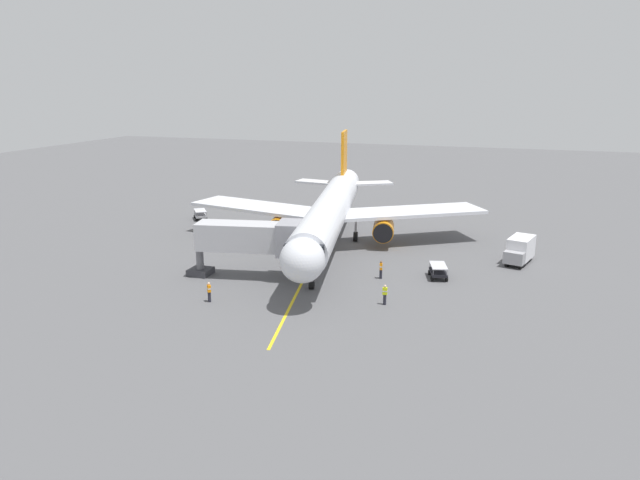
{
  "coord_description": "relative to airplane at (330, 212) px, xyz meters",
  "views": [
    {
      "loc": [
        -16.68,
        60.7,
        17.52
      ],
      "look_at": [
        0.23,
        9.8,
        3.0
      ],
      "focal_mm": 32.58,
      "sensor_mm": 36.0,
      "label": 1
    }
  ],
  "objects": [
    {
      "name": "ground_plane",
      "position": [
        -1.75,
        -1.66,
        -4.0
      ],
      "size": [
        220.0,
        220.0,
        0.0
      ],
      "primitive_type": "plane",
      "color": "#565659"
    },
    {
      "name": "apron_lead_in_line",
      "position": [
        -0.05,
        6.28,
        -4.0
      ],
      "size": [
        7.58,
        39.36,
        0.01
      ],
      "primitive_type": "cube",
      "rotation": [
        0.0,
        0.0,
        0.18
      ],
      "color": "yellow",
      "rests_on": "ground"
    },
    {
      "name": "airplane",
      "position": [
        0.0,
        0.0,
        0.0
      ],
      "size": [
        34.22,
        40.16,
        11.5
      ],
      "color": "silver",
      "rests_on": "ground"
    },
    {
      "name": "jet_bridge",
      "position": [
        3.21,
        12.07,
        -0.24
      ],
      "size": [
        11.52,
        4.76,
        5.4
      ],
      "color": "#B7B7BC",
      "rests_on": "ground"
    },
    {
      "name": "ground_crew_marshaller",
      "position": [
        4.48,
        19.15,
        -3.12
      ],
      "size": [
        0.46,
        0.46,
        1.71
      ],
      "color": "#23232D",
      "rests_on": "ground"
    },
    {
      "name": "ground_crew_wing_walker",
      "position": [
        -7.69,
        8.84,
        -3.12
      ],
      "size": [
        0.35,
        0.45,
        1.71
      ],
      "color": "#23232D",
      "rests_on": "ground"
    },
    {
      "name": "ground_crew_loader",
      "position": [
        -9.43,
        15.18,
        -3.12
      ],
      "size": [
        0.42,
        0.28,
        1.71
      ],
      "color": "#23232D",
      "rests_on": "ground"
    },
    {
      "name": "tug_near_nose",
      "position": [
        12.67,
        2.07,
        -3.3
      ],
      "size": [
        2.54,
        2.75,
        1.5
      ],
      "color": "yellow",
      "rests_on": "ground"
    },
    {
      "name": "baggage_cart_portside",
      "position": [
        -12.71,
        7.01,
        -3.35
      ],
      "size": [
        2.1,
        2.87,
        1.27
      ],
      "color": "black",
      "rests_on": "ground"
    },
    {
      "name": "box_truck_starboard_side",
      "position": [
        -19.83,
        -0.23,
        -2.62
      ],
      "size": [
        3.09,
        4.95,
        2.62
      ],
      "color": "#9E9EA3",
      "rests_on": "ground"
    },
    {
      "name": "baggage_cart_rear_apron",
      "position": [
        20.38,
        -7.33,
        -3.35
      ],
      "size": [
        2.67,
        2.92,
        1.27
      ],
      "color": "#9E9EA3",
      "rests_on": "ground"
    }
  ]
}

